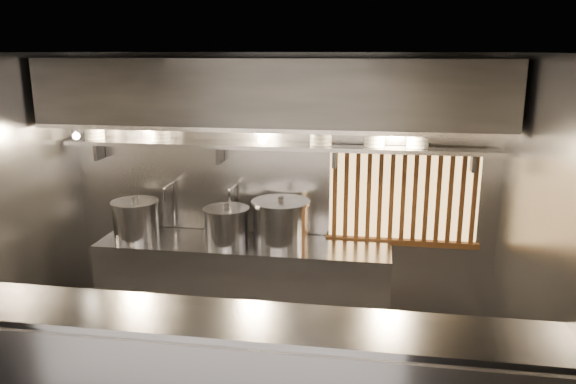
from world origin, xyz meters
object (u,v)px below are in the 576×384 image
(stock_pot_right, at_px, (227,226))
(heat_lamp, at_px, (74,130))
(pendant_bulb, at_px, (263,140))
(stock_pot_left, at_px, (136,219))
(stock_pot_mid, at_px, (281,222))

(stock_pot_right, bearing_deg, heat_lamp, -170.77)
(pendant_bulb, bearing_deg, stock_pot_left, -175.71)
(heat_lamp, xyz_separation_m, stock_pot_left, (0.46, 0.25, -0.96))
(stock_pot_mid, bearing_deg, heat_lamp, -170.62)
(pendant_bulb, relative_size, stock_pot_right, 0.32)
(heat_lamp, distance_m, stock_pot_left, 1.10)
(pendant_bulb, bearing_deg, stock_pot_right, -162.12)
(heat_lamp, relative_size, stock_pot_right, 0.60)
(heat_lamp, bearing_deg, stock_pot_right, 9.23)
(stock_pot_mid, bearing_deg, pendant_bulb, 173.24)
(stock_pot_mid, xyz_separation_m, stock_pot_right, (-0.54, -0.09, -0.04))
(pendant_bulb, distance_m, stock_pot_right, 0.95)
(pendant_bulb, xyz_separation_m, stock_pot_left, (-1.34, -0.10, -0.86))
(stock_pot_left, bearing_deg, stock_pot_right, -0.88)
(heat_lamp, relative_size, pendant_bulb, 1.87)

